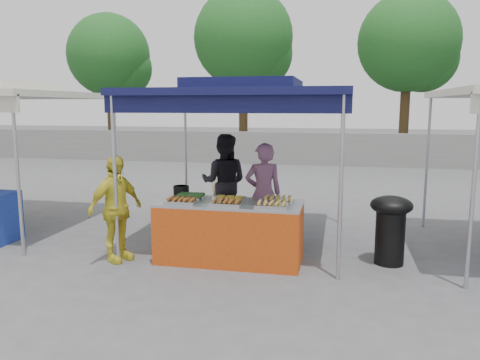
% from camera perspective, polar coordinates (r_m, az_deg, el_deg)
% --- Properties ---
extents(ground_plane, '(80.00, 80.00, 0.00)m').
position_cam_1_polar(ground_plane, '(6.79, -1.07, -9.57)').
color(ground_plane, '#545356').
extents(back_wall, '(40.00, 0.25, 1.20)m').
position_cam_1_polar(back_wall, '(17.40, 7.17, 3.81)').
color(back_wall, slate).
rests_on(back_wall, ground_plane).
extents(main_canopy, '(3.20, 3.20, 2.57)m').
position_cam_1_polar(main_canopy, '(7.39, 0.61, 10.61)').
color(main_canopy, '#AFAEB5').
rests_on(main_canopy, ground_plane).
extents(tree_0, '(3.62, 3.58, 6.15)m').
position_cam_1_polar(tree_0, '(21.97, -15.26, 14.06)').
color(tree_0, '#3C2C17').
rests_on(tree_0, ground_plane).
extents(tree_1, '(3.99, 3.99, 6.85)m').
position_cam_1_polar(tree_1, '(19.63, 0.88, 16.43)').
color(tree_1, '#3C2C17').
rests_on(tree_1, ground_plane).
extents(tree_2, '(3.73, 3.71, 6.38)m').
position_cam_1_polar(tree_2, '(19.29, 20.23, 15.04)').
color(tree_2, '#3C2C17').
rests_on(tree_2, ground_plane).
extents(vendor_table, '(2.00, 0.80, 0.85)m').
position_cam_1_polar(vendor_table, '(6.58, -1.28, -6.33)').
color(vendor_table, '#B43E10').
rests_on(vendor_table, ground_plane).
extents(food_tray_fl, '(0.42, 0.30, 0.07)m').
position_cam_1_polar(food_tray_fl, '(6.41, -7.13, -2.57)').
color(food_tray_fl, '#BABABE').
rests_on(food_tray_fl, vendor_table).
extents(food_tray_fm, '(0.42, 0.30, 0.07)m').
position_cam_1_polar(food_tray_fm, '(6.24, -1.70, -2.83)').
color(food_tray_fm, '#BABABE').
rests_on(food_tray_fm, vendor_table).
extents(food_tray_fr, '(0.42, 0.30, 0.07)m').
position_cam_1_polar(food_tray_fr, '(6.13, 3.89, -3.08)').
color(food_tray_fr, '#BABABE').
rests_on(food_tray_fr, vendor_table).
extents(food_tray_bl, '(0.42, 0.30, 0.07)m').
position_cam_1_polar(food_tray_bl, '(6.73, -6.03, -2.00)').
color(food_tray_bl, '#BABABE').
rests_on(food_tray_bl, vendor_table).
extents(food_tray_bm, '(0.42, 0.30, 0.07)m').
position_cam_1_polar(food_tray_bm, '(6.54, -1.29, -2.28)').
color(food_tray_bm, '#BABABE').
rests_on(food_tray_bm, vendor_table).
extents(food_tray_br, '(0.42, 0.30, 0.07)m').
position_cam_1_polar(food_tray_br, '(6.46, 4.64, -2.46)').
color(food_tray_br, '#BABABE').
rests_on(food_tray_br, vendor_table).
extents(cooking_pot, '(0.23, 0.23, 0.14)m').
position_cam_1_polar(cooking_pot, '(7.05, -7.18, -1.25)').
color(cooking_pot, black).
rests_on(cooking_pot, vendor_table).
extents(skewer_cup, '(0.09, 0.09, 0.11)m').
position_cam_1_polar(skewer_cup, '(6.36, -3.19, -2.42)').
color(skewer_cup, '#AFAEB5').
rests_on(skewer_cup, vendor_table).
extents(wok_burner, '(0.57, 0.57, 0.96)m').
position_cam_1_polar(wok_burner, '(6.75, 17.88, -5.09)').
color(wok_burner, black).
rests_on(wok_burner, ground_plane).
extents(crate_left, '(0.52, 0.37, 0.31)m').
position_cam_1_polar(crate_left, '(7.39, -2.80, -6.75)').
color(crate_left, '#122597').
rests_on(crate_left, ground_plane).
extents(crate_right, '(0.51, 0.36, 0.31)m').
position_cam_1_polar(crate_right, '(7.26, 3.37, -7.08)').
color(crate_right, '#122597').
rests_on(crate_right, ground_plane).
extents(crate_stacked, '(0.51, 0.36, 0.31)m').
position_cam_1_polar(crate_stacked, '(7.18, 3.40, -4.73)').
color(crate_stacked, '#122597').
rests_on(crate_stacked, crate_right).
extents(vendor_woman, '(0.68, 0.56, 1.60)m').
position_cam_1_polar(vendor_woman, '(7.36, 2.86, -1.67)').
color(vendor_woman, '#805171').
rests_on(vendor_woman, ground_plane).
extents(helper_man, '(0.85, 0.68, 1.69)m').
position_cam_1_polar(helper_man, '(8.16, -1.95, -0.29)').
color(helper_man, black).
rests_on(helper_man, ground_plane).
extents(customer_person, '(0.71, 0.95, 1.50)m').
position_cam_1_polar(customer_person, '(6.75, -14.92, -3.41)').
color(customer_person, gold).
rests_on(customer_person, ground_plane).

